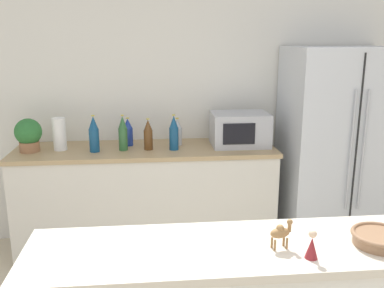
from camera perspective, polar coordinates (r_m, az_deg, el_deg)
wall_back at (r=3.87m, az=-2.00°, el=5.95°), size 8.00×0.06×2.55m
back_counter at (r=3.76m, az=-6.02°, el=-7.27°), size 2.18×0.63×0.92m
refrigerator at (r=3.90m, az=18.69°, el=-0.76°), size 0.89×0.72×1.75m
potted_plant at (r=3.69m, az=-20.98°, el=1.21°), size 0.22×0.22×0.27m
paper_towel_roll at (r=3.66m, az=-17.26°, el=1.28°), size 0.11×0.11×0.27m
microwave at (r=3.68m, az=6.38°, el=1.99°), size 0.48×0.37×0.28m
back_bottle_0 at (r=3.53m, az=-12.95°, el=1.26°), size 0.08×0.08×0.30m
back_bottle_1 at (r=3.53m, az=-5.86°, el=1.23°), size 0.07×0.07×0.26m
back_bottle_2 at (r=3.53m, az=-9.20°, el=1.40°), size 0.07×0.07×0.30m
back_bottle_3 at (r=3.69m, az=-8.54°, el=1.56°), size 0.08×0.08×0.24m
back_bottle_4 at (r=3.51m, az=-2.44°, el=1.47°), size 0.08×0.08×0.29m
back_bottle_5 at (r=3.67m, az=-1.98°, el=1.60°), size 0.08×0.08×0.24m
fruit_bowl at (r=1.94m, az=23.75°, el=-11.39°), size 0.23×0.23×0.05m
camel_figurine at (r=1.77m, az=11.77°, el=-11.42°), size 0.10×0.06×0.12m
wise_man_figurine_blue at (r=1.74m, az=15.68°, el=-12.97°), size 0.05×0.05×0.12m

